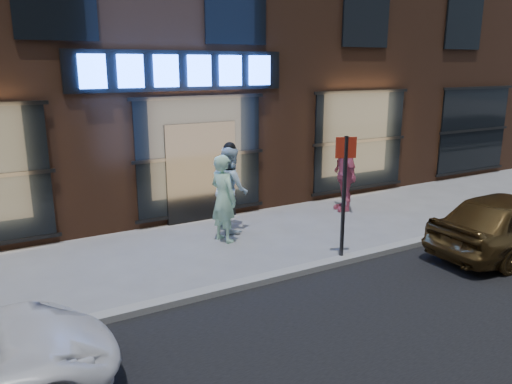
% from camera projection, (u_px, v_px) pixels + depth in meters
% --- Properties ---
extents(ground, '(90.00, 90.00, 0.00)m').
position_uv_depth(ground, '(290.00, 276.00, 9.08)').
color(ground, slate).
rests_on(ground, ground).
extents(curb, '(60.00, 0.25, 0.12)m').
position_uv_depth(curb, '(290.00, 273.00, 9.06)').
color(curb, gray).
rests_on(curb, ground).
extents(storefront_building, '(30.20, 8.28, 10.30)m').
position_uv_depth(storefront_building, '(141.00, 15.00, 14.52)').
color(storefront_building, '#54301E').
rests_on(storefront_building, ground).
extents(man_bowtie, '(0.62, 0.79, 1.91)m').
position_uv_depth(man_bowtie, '(223.00, 199.00, 10.68)').
color(man_bowtie, '#C2FFD7').
rests_on(man_bowtie, ground).
extents(man_cap, '(0.86, 1.04, 1.96)m').
position_uv_depth(man_cap, '(230.00, 189.00, 11.43)').
color(man_cap, silver).
rests_on(man_cap, ground).
extents(passerby, '(0.72, 1.18, 1.88)m').
position_uv_depth(passerby, '(345.00, 175.00, 12.99)').
color(passerby, '#C3506B').
rests_on(passerby, ground).
extents(gold_sedan, '(3.82, 1.56, 1.30)m').
position_uv_depth(gold_sedan, '(512.00, 223.00, 10.02)').
color(gold_sedan, brown).
rests_on(gold_sedan, ground).
extents(sign_post, '(0.38, 0.18, 2.46)m').
position_uv_depth(sign_post, '(344.00, 187.00, 9.40)').
color(sign_post, '#262628').
rests_on(sign_post, ground).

